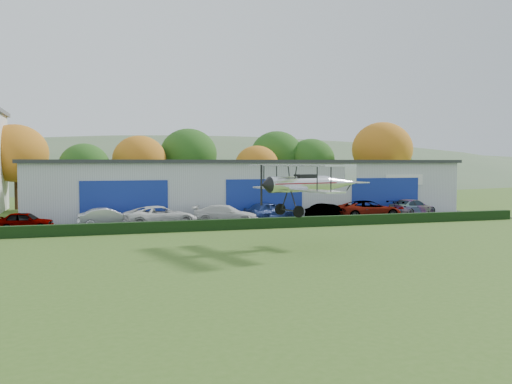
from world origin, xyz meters
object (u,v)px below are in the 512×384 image
object	(u,v)px
car_0	(25,221)
biplane	(307,182)
car_4	(269,211)
car_2	(161,216)
car_6	(368,210)
car_7	(412,207)
car_5	(328,212)
car_1	(108,218)
hangar	(245,187)
car_3	(226,214)

from	to	relation	value
car_0	biplane	distance (m)	21.80
car_4	car_2	bearing A→B (deg)	75.68
car_6	car_7	distance (m)	5.52
car_4	car_5	bearing A→B (deg)	-120.44
car_5	biplane	distance (m)	15.91
car_0	car_1	size ratio (longest dim) A/B	0.88
car_0	car_7	world-z (taller)	car_7
hangar	car_0	xyz separation A→B (m)	(-19.34, -7.87, -1.93)
biplane	car_0	bearing A→B (deg)	128.13
car_1	car_5	bearing A→B (deg)	-93.07
car_0	biplane	xyz separation A→B (m)	(16.90, -13.40, 3.16)
car_0	car_4	xyz separation A→B (m)	(19.42, 0.86, 0.14)
car_7	car_3	bearing A→B (deg)	75.30
car_3	car_6	size ratio (longest dim) A/B	0.91
hangar	car_4	bearing A→B (deg)	-89.34
car_3	car_5	size ratio (longest dim) A/B	1.25
hangar	car_5	size ratio (longest dim) A/B	9.62
hangar	car_0	size ratio (longest dim) A/B	10.19
hangar	car_7	size ratio (longest dim) A/B	7.64
car_3	car_6	world-z (taller)	car_6
car_2	car_5	world-z (taller)	car_2
car_1	car_4	size ratio (longest dim) A/B	0.95
hangar	car_6	distance (m)	12.30
car_6	biplane	bearing A→B (deg)	138.64
car_1	car_3	distance (m)	9.31
car_5	hangar	bearing A→B (deg)	17.15
car_6	biplane	xyz separation A→B (m)	(-11.48, -13.12, 3.03)
car_5	biplane	world-z (taller)	biplane
car_6	car_7	world-z (taller)	car_6
car_4	biplane	xyz separation A→B (m)	(-2.52, -14.26, 3.02)
car_6	car_0	bearing A→B (deg)	89.26
car_7	car_2	bearing A→B (deg)	74.44
car_2	car_6	size ratio (longest dim) A/B	0.99
car_2	car_3	distance (m)	5.30
car_6	car_1	bearing A→B (deg)	89.47
car_4	car_5	xyz separation A→B (m)	(5.24, -0.74, -0.13)
car_0	car_6	distance (m)	28.38
car_4	car_6	xyz separation A→B (m)	(8.96, -1.15, -0.01)
car_1	car_6	size ratio (longest dim) A/B	0.78
hangar	biplane	world-z (taller)	hangar
car_2	biplane	bearing A→B (deg)	-160.26
car_4	hangar	bearing A→B (deg)	-21.79
car_0	car_2	world-z (taller)	car_2
hangar	car_3	size ratio (longest dim) A/B	7.67
car_5	car_3	bearing A→B (deg)	76.03
car_5	car_6	bearing A→B (deg)	-113.62
car_5	car_1	bearing A→B (deg)	73.46
car_0	car_5	distance (m)	24.67
hangar	car_6	bearing A→B (deg)	-42.06
car_1	car_4	xyz separation A→B (m)	(13.50, 1.00, 0.07)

